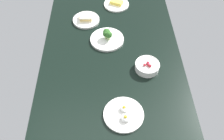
{
  "coord_description": "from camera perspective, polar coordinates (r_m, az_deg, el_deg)",
  "views": [
    {
      "loc": [
        89.25,
        -2.57,
        114.17
      ],
      "look_at": [
        0.0,
        0.0,
        6.0
      ],
      "focal_mm": 39.63,
      "sensor_mm": 36.0,
      "label": 1
    }
  ],
  "objects": [
    {
      "name": "plate_sandwich",
      "position": [
        1.74,
        -5.99,
        11.57
      ],
      "size": [
        18.27,
        18.27,
        4.67
      ],
      "color": "white",
      "rests_on": "dining_table"
    },
    {
      "name": "dining_table",
      "position": [
        1.43,
        0.0,
        -1.02
      ],
      "size": [
        156.39,
        84.27,
        4.0
      ],
      "primitive_type": "cube",
      "color": "black",
      "rests_on": "ground"
    },
    {
      "name": "plate_eggs",
      "position": [
        1.25,
        2.74,
        -10.17
      ],
      "size": [
        20.36,
        20.36,
        4.66
      ],
      "color": "white",
      "rests_on": "dining_table"
    },
    {
      "name": "bowl_berries",
      "position": [
        1.43,
        8.12,
        0.89
      ],
      "size": [
        14.11,
        14.11,
        5.81
      ],
      "color": "white",
      "rests_on": "dining_table"
    },
    {
      "name": "plate_broccoli",
      "position": [
        1.58,
        -1.14,
        7.44
      ],
      "size": [
        21.44,
        21.44,
        8.14
      ],
      "color": "white",
      "rests_on": "dining_table"
    },
    {
      "name": "plate_cheese",
      "position": [
        1.88,
        1.03,
        15.0
      ],
      "size": [
        18.28,
        18.28,
        3.63
      ],
      "color": "white",
      "rests_on": "dining_table"
    }
  ]
}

